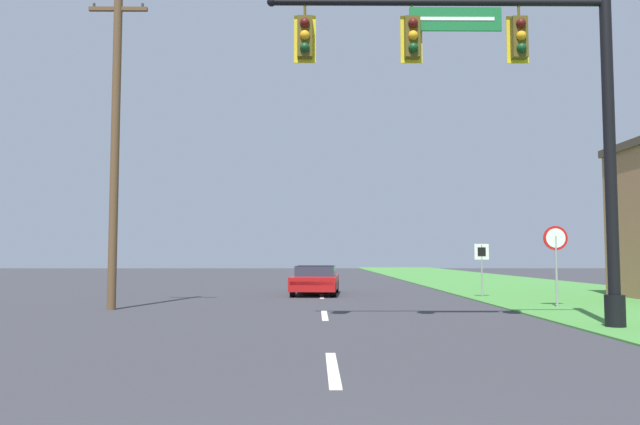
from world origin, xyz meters
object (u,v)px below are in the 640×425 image
Objects in this scene: signal_mast at (519,101)px; stop_sign at (556,248)px; car_ahead at (315,280)px; route_sign_post at (482,258)px; utility_pole_near at (115,137)px.

stop_sign is (2.90, 5.54, -3.25)m from signal_mast.
car_ahead is at bearing 110.57° from signal_mast.
signal_mast is at bearing -100.01° from route_sign_post.
signal_mast reaches higher than route_sign_post.
stop_sign reaches higher than route_sign_post.
route_sign_post is at bearing -19.37° from car_ahead.
signal_mast is 13.88m from car_ahead.
route_sign_post is (-1.12, 4.50, -0.34)m from stop_sign.
utility_pole_near is at bearing 155.14° from signal_mast.
signal_mast reaches higher than car_ahead.
signal_mast is 0.81× the size of utility_pole_near.
car_ahead is 6.83m from route_sign_post.
stop_sign is at bearing 2.41° from utility_pole_near.
car_ahead is at bearing 138.07° from stop_sign.
stop_sign is 4.65m from route_sign_post.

